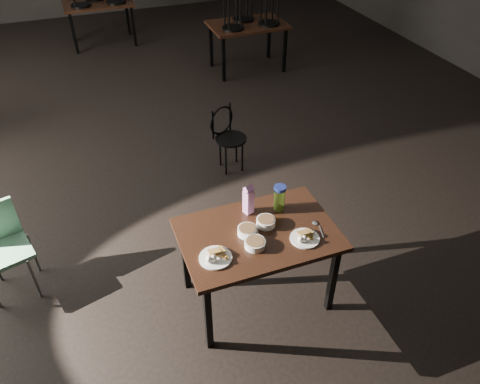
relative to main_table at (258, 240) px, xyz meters
name	(u,v)px	position (x,y,z in m)	size (l,w,h in m)	color
main_table	(258,240)	(0.00, 0.00, 0.00)	(1.20, 0.80, 0.75)	black
plate_left	(215,257)	(-0.39, -0.15, 0.10)	(0.24, 0.24, 0.08)	white
plate_right	(305,237)	(0.30, -0.19, 0.10)	(0.22, 0.22, 0.07)	white
bowl_near	(247,231)	(-0.09, 0.01, 0.11)	(0.15, 0.15, 0.06)	white
bowl_far	(266,222)	(0.09, 0.06, 0.11)	(0.15, 0.15, 0.06)	white
bowl_big	(255,243)	(-0.08, -0.13, 0.11)	(0.16, 0.16, 0.05)	white
juice_carton	(248,200)	(0.02, 0.25, 0.20)	(0.08, 0.08, 0.27)	#991B87
water_bottle	(279,197)	(0.27, 0.21, 0.19)	(0.13, 0.13, 0.22)	#7EBE38
spoon	(316,224)	(0.45, -0.07, 0.08)	(0.06, 0.21, 0.01)	silver
bentwood_chair	(227,134)	(0.43, 1.95, -0.23)	(0.40, 0.40, 0.75)	black
school_chair	(2,243)	(-1.92, 0.87, -0.17)	(0.47, 0.47, 0.83)	#6DA986
bg_table_right	(248,22)	(1.67, 4.51, 0.11)	(1.20, 0.80, 1.48)	black
bg_table_far	(98,1)	(-0.40, 6.51, 0.11)	(1.20, 0.80, 1.48)	black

